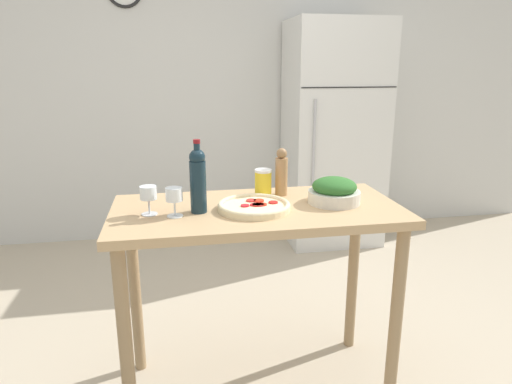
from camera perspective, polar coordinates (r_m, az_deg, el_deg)
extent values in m
cube|color=silver|center=(4.14, -5.58, 12.28)|extent=(6.40, 0.06, 2.60)
cube|color=silver|center=(4.04, 9.66, 7.05)|extent=(0.80, 0.63, 1.90)
cube|color=black|center=(3.71, 11.64, 12.70)|extent=(0.78, 0.01, 0.01)
cylinder|color=#B2B2B7|center=(3.66, 7.23, 4.76)|extent=(0.02, 0.02, 0.85)
cube|color=tan|center=(2.02, 0.16, -2.40)|extent=(1.27, 0.62, 0.04)
cylinder|color=#967A55|center=(1.98, -15.94, -18.37)|extent=(0.06, 0.06, 0.89)
cylinder|color=#967A55|center=(2.18, 17.07, -15.18)|extent=(0.06, 0.06, 0.89)
cylinder|color=#967A55|center=(2.41, -14.88, -11.83)|extent=(0.06, 0.06, 0.89)
cylinder|color=#967A55|center=(2.57, 12.03, -9.82)|extent=(0.06, 0.06, 0.89)
cylinder|color=#142833|center=(1.93, -7.24, 0.64)|extent=(0.07, 0.07, 0.22)
sphere|color=#142833|center=(1.90, -7.37, 4.33)|extent=(0.07, 0.07, 0.07)
cylinder|color=#142833|center=(1.90, -7.40, 5.19)|extent=(0.03, 0.03, 0.06)
cylinder|color=maroon|center=(1.89, -7.44, 6.29)|extent=(0.03, 0.03, 0.02)
cylinder|color=silver|center=(1.92, -10.08, -2.96)|extent=(0.07, 0.07, 0.00)
cylinder|color=silver|center=(1.91, -10.12, -2.00)|extent=(0.01, 0.01, 0.06)
cylinder|color=white|center=(1.89, -10.21, -0.28)|extent=(0.07, 0.07, 0.06)
cylinder|color=maroon|center=(1.90, -10.18, -0.84)|extent=(0.06, 0.06, 0.02)
cylinder|color=silver|center=(1.96, -13.15, -2.70)|extent=(0.07, 0.07, 0.00)
cylinder|color=silver|center=(1.95, -13.22, -1.76)|extent=(0.01, 0.01, 0.06)
cylinder|color=white|center=(1.94, -13.32, -0.08)|extent=(0.07, 0.07, 0.06)
cylinder|color=maroon|center=(1.94, -13.28, -0.82)|extent=(0.06, 0.06, 0.00)
cylinder|color=#AD7F51|center=(2.18, 3.19, 1.94)|extent=(0.06, 0.06, 0.18)
sphere|color=#936C45|center=(2.16, 3.23, 4.84)|extent=(0.05, 0.05, 0.05)
cylinder|color=silver|center=(2.10, 9.67, -0.56)|extent=(0.24, 0.24, 0.06)
ellipsoid|color=#2D6628|center=(2.09, 9.73, 0.75)|extent=(0.20, 0.20, 0.08)
cylinder|color=beige|center=(1.97, -0.24, -1.96)|extent=(0.31, 0.31, 0.02)
torus|color=beige|center=(1.97, -0.25, -1.62)|extent=(0.31, 0.31, 0.02)
cylinder|color=red|center=(2.00, 2.16, -1.30)|extent=(0.04, 0.04, 0.01)
cylinder|color=red|center=(1.97, -0.25, -1.61)|extent=(0.04, 0.04, 0.01)
cylinder|color=red|center=(2.03, -0.60, -1.06)|extent=(0.04, 0.04, 0.01)
cylinder|color=red|center=(1.96, 0.05, -1.66)|extent=(0.04, 0.04, 0.01)
cylinder|color=red|center=(1.97, 0.10, -1.58)|extent=(0.04, 0.04, 0.01)
cylinder|color=red|center=(1.97, 0.79, -1.57)|extent=(0.04, 0.04, 0.01)
cylinder|color=red|center=(2.03, 0.35, -1.08)|extent=(0.05, 0.05, 0.01)
cylinder|color=red|center=(1.96, -1.39, -1.71)|extent=(0.04, 0.04, 0.01)
cylinder|color=red|center=(1.97, 0.39, -1.60)|extent=(0.04, 0.04, 0.01)
cylinder|color=yellow|center=(2.15, 0.90, 0.95)|extent=(0.08, 0.08, 0.12)
cylinder|color=white|center=(2.14, 0.91, 2.68)|extent=(0.08, 0.08, 0.01)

